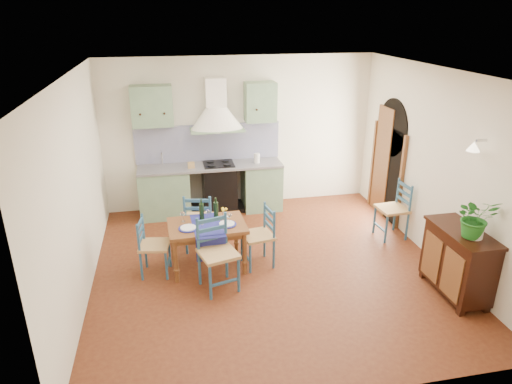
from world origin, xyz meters
TOP-DOWN VIEW (x-y plane):
  - floor at (0.00, 0.00)m, footprint 5.00×5.00m
  - back_wall at (-0.47, 2.29)m, footprint 5.00×0.96m
  - right_wall at (2.50, 0.28)m, footprint 0.26×5.00m
  - left_wall at (-2.50, 0.00)m, footprint 0.04×5.00m
  - ceiling at (0.00, 0.00)m, footprint 5.00×5.00m
  - dining_table at (-0.86, 0.20)m, footprint 1.12×0.85m
  - chair_near at (-0.79, -0.35)m, footprint 0.58×0.58m
  - chair_far at (-0.94, 0.76)m, footprint 0.53×0.53m
  - chair_left at (-1.65, 0.17)m, footprint 0.46×0.46m
  - chair_right at (-0.11, 0.13)m, footprint 0.49×0.49m
  - chair_spare at (2.23, 0.58)m, footprint 0.47×0.47m
  - sideboard at (2.26, -1.12)m, footprint 0.50×1.05m
  - potted_plant at (2.26, -1.29)m, footprint 0.54×0.49m

SIDE VIEW (x-z plane):
  - floor at x=0.00m, z-range 0.00..0.00m
  - chair_left at x=-1.65m, z-range 0.01..0.88m
  - chair_right at x=-0.11m, z-range 0.02..0.93m
  - chair_spare at x=2.23m, z-range 0.02..0.97m
  - chair_far at x=-0.94m, z-range 0.02..0.98m
  - sideboard at x=2.26m, z-range 0.04..0.98m
  - chair_near at x=-0.79m, z-range 0.02..1.02m
  - dining_table at x=-0.86m, z-range 0.11..1.12m
  - back_wall at x=-0.47m, z-range -0.35..2.45m
  - potted_plant at x=2.26m, z-range 0.94..1.46m
  - right_wall at x=2.50m, z-range -0.06..2.74m
  - left_wall at x=-2.50m, z-range 0.00..2.80m
  - ceiling at x=0.00m, z-range 2.80..2.81m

